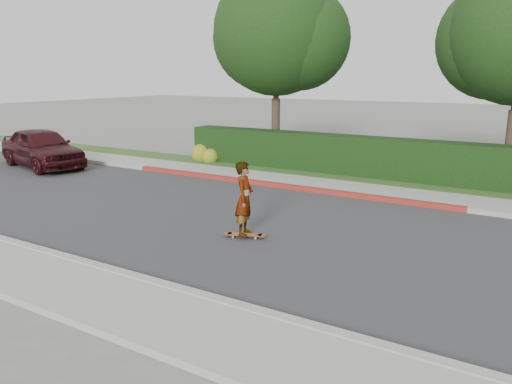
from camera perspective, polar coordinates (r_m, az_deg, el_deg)
ground at (r=11.22m, az=14.67°, el=-6.40°), size 120.00×120.00×0.00m
road at (r=11.22m, az=14.67°, el=-6.37°), size 60.00×8.00×0.01m
curb_near at (r=7.66m, az=5.35°, el=-15.01°), size 60.00×0.20×0.15m
sidewalk_near at (r=6.97m, az=1.91°, el=-18.18°), size 60.00×1.60×0.12m
curb_far at (r=15.02m, az=19.27°, el=-1.42°), size 60.00×0.20×0.15m
curb_red_section at (r=16.72m, az=2.35°, el=0.79°), size 12.00×0.21×0.15m
sidewalk_far at (r=15.88m, az=19.97°, el=-0.75°), size 60.00×1.60×0.12m
planting_strip at (r=17.42m, az=21.05°, el=0.31°), size 60.00×1.60×0.10m
hedge at (r=18.60m, az=12.47°, el=3.87°), size 15.00×1.00×1.50m
flowering_shrub at (r=21.55m, az=-5.92°, el=4.25°), size 1.40×1.00×0.90m
tree_left at (r=21.62m, az=2.58°, el=17.44°), size 5.99×5.21×8.00m
skateboard at (r=11.57m, az=-1.29°, el=-4.90°), size 0.99×0.55×0.09m
skateboarder at (r=11.33m, az=-1.32°, el=-0.74°), size 0.56×0.71×1.70m
car_maroon at (r=22.04m, az=-23.27°, el=4.67°), size 5.02×2.93×1.60m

